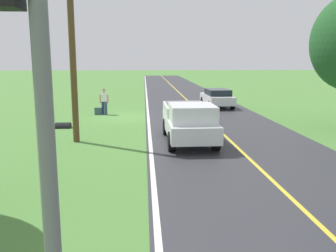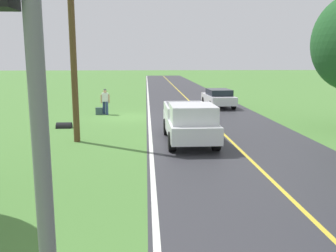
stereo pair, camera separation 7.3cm
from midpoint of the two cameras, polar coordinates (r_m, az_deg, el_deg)
ground_plane at (r=23.65m, az=-6.49°, el=1.39°), size 200.00×200.00×0.00m
road_surface at (r=23.94m, az=5.61°, el=1.52°), size 7.69×120.00×0.00m
lane_edge_line at (r=23.62m, az=-3.20°, el=1.44°), size 0.16×117.60×0.00m
lane_centre_line at (r=23.94m, az=5.61°, el=1.53°), size 0.14×117.60×0.00m
hitchhiker_walking at (r=24.89m, az=-10.03°, el=4.02°), size 0.62×0.51×1.75m
suitcase_carried at (r=24.95m, az=-10.96°, el=2.29°), size 0.46×0.20×0.48m
pickup_truck_passing at (r=16.15m, az=3.24°, el=0.71°), size 2.14×5.42×1.82m
traffic_light_mast at (r=3.43m, az=-22.10°, el=7.44°), size 0.61×0.32×5.20m
sedan_near_oncoming at (r=28.59m, az=7.63°, el=4.45°), size 2.06×4.47×1.41m
utility_pole_roadside at (r=16.68m, az=-14.87°, el=11.77°), size 0.28×0.28×8.36m
drainage_culvert at (r=20.63m, az=-16.15°, el=-0.29°), size 0.80×0.60×0.60m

